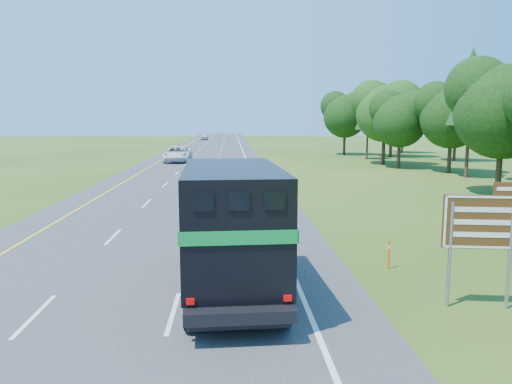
% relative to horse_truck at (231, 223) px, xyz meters
% --- Properties ---
extents(ground, '(300.00, 300.00, 0.00)m').
position_rel_horse_truck_xyz_m(ground, '(-3.41, -3.94, -2.09)').
color(ground, '#284412').
rests_on(ground, ground).
extents(road, '(15.00, 260.00, 0.04)m').
position_rel_horse_truck_xyz_m(road, '(-3.41, 46.06, -2.07)').
color(road, '#38383A').
rests_on(road, ground).
extents(lane_markings, '(11.15, 260.00, 0.01)m').
position_rel_horse_truck_xyz_m(lane_markings, '(-3.41, 46.06, -2.05)').
color(lane_markings, yellow).
rests_on(lane_markings, road).
extents(tree_wall_right, '(16.00, 100.00, 12.00)m').
position_rel_horse_truck_xyz_m(tree_wall_right, '(22.59, 26.06, 3.91)').
color(tree_wall_right, '#163B10').
rests_on(tree_wall_right, ground).
extents(horse_truck, '(3.08, 8.78, 3.84)m').
position_rel_horse_truck_xyz_m(horse_truck, '(0.00, 0.00, 0.00)').
color(horse_truck, black).
rests_on(horse_truck, road).
extents(white_suv, '(3.22, 6.91, 1.92)m').
position_rel_horse_truck_xyz_m(white_suv, '(-6.48, 46.89, -1.09)').
color(white_suv, silver).
rests_on(white_suv, road).
extents(far_car, '(1.98, 4.91, 1.67)m').
position_rel_horse_truck_xyz_m(far_car, '(-6.69, 114.52, -1.22)').
color(far_car, '#BBBBC3').
rests_on(far_car, road).
extents(exit_sign, '(2.08, 0.37, 3.54)m').
position_rel_horse_truck_xyz_m(exit_sign, '(6.87, -1.91, 0.21)').
color(exit_sign, gray).
rests_on(exit_sign, ground).
extents(delineator, '(0.08, 0.05, 1.02)m').
position_rel_horse_truck_xyz_m(delineator, '(5.54, 1.84, -1.55)').
color(delineator, '#F65E0C').
rests_on(delineator, ground).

